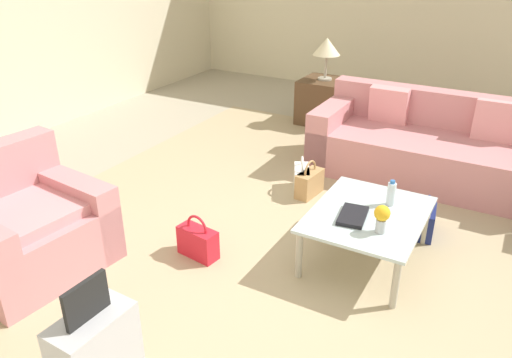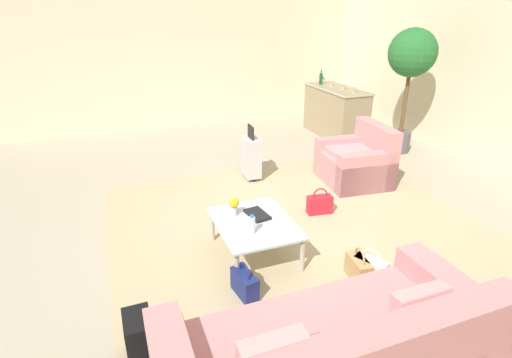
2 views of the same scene
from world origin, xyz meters
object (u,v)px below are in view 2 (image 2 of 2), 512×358
(coffee_table, at_px, (254,226))
(wine_bottle_green, at_px, (321,79))
(armchair, at_px, (358,163))
(backpack_black, at_px, (141,339))
(handbag_tan, at_px, (358,269))
(bar_console, at_px, (335,111))
(wine_glass_right_of_centre, at_px, (343,84))
(handbag_white, at_px, (370,269))
(wine_glass_leftmost, at_px, (324,78))
(potted_ficus, at_px, (411,62))
(flower_vase, at_px, (234,205))
(wine_glass_rightmost, at_px, (354,87))
(suitcase_silver, at_px, (251,156))
(handbag_navy, at_px, (245,284))
(water_bottle, at_px, (252,225))
(handbag_red, at_px, (320,204))
(coffee_table_book, at_px, (257,214))
(wine_glass_left_of_centre, at_px, (331,81))

(coffee_table, relative_size, wine_bottle_green, 3.31)
(armchair, height_order, backpack_black, armchair)
(handbag_tan, bearing_deg, bar_console, 151.66)
(wine_glass_right_of_centre, relative_size, handbag_white, 0.43)
(wine_glass_leftmost, distance_m, potted_ficus, 2.01)
(coffee_table, relative_size, backpack_black, 2.48)
(armchair, distance_m, flower_vase, 2.57)
(wine_glass_rightmost, xyz_separation_m, suitcase_silver, (0.95, -2.42, -0.74))
(wine_glass_leftmost, distance_m, handbag_navy, 5.84)
(water_bottle, xyz_separation_m, suitcase_silver, (-2.20, 0.80, -0.14))
(wine_glass_rightmost, distance_m, handbag_red, 3.24)
(wine_bottle_green, relative_size, handbag_tan, 0.84)
(coffee_table_book, relative_size, suitcase_silver, 0.36)
(wine_bottle_green, distance_m, handbag_red, 3.96)
(armchair, distance_m, wine_glass_leftmost, 3.01)
(handbag_navy, relative_size, backpack_black, 0.89)
(handbag_navy, xyz_separation_m, handbag_red, (-1.17, 1.45, 0.00))
(flower_vase, distance_m, handbag_navy, 0.92)
(suitcase_silver, distance_m, backpack_black, 3.60)
(bar_console, xyz_separation_m, handbag_navy, (4.09, -3.42, -0.38))
(coffee_table_book, bearing_deg, armchair, 111.07)
(handbag_tan, relative_size, handbag_red, 1.00)
(bar_console, relative_size, handbag_tan, 4.46)
(flower_vase, relative_size, handbag_red, 0.57)
(coffee_table, bearing_deg, handbag_tan, 46.01)
(wine_glass_right_of_centre, bearing_deg, handbag_tan, -29.55)
(coffee_table_book, height_order, suitcase_silver, suitcase_silver)
(suitcase_silver, distance_m, handbag_tan, 2.78)
(water_bottle, height_order, wine_glass_right_of_centre, wine_glass_right_of_centre)
(backpack_black, bearing_deg, handbag_tan, 96.30)
(coffee_table, bearing_deg, handbag_navy, -28.51)
(wine_bottle_green, bearing_deg, handbag_red, -28.77)
(suitcase_silver, relative_size, handbag_tan, 2.37)
(armchair, distance_m, wine_glass_rightmost, 2.07)
(coffee_table_book, bearing_deg, coffee_table, -41.91)
(coffee_table_book, bearing_deg, wine_bottle_green, 134.71)
(wine_glass_left_of_centre, bearing_deg, flower_vase, -42.86)
(flower_vase, xyz_separation_m, wine_glass_left_of_centre, (-3.46, 3.21, 0.57))
(handbag_tan, bearing_deg, water_bottle, -122.40)
(coffee_table_book, relative_size, wine_glass_leftmost, 2.00)
(wine_glass_leftmost, height_order, handbag_navy, wine_glass_leftmost)
(coffee_table, relative_size, wine_glass_left_of_centre, 6.43)
(coffee_table_book, height_order, backpack_black, coffee_table_book)
(bar_console, bearing_deg, suitcase_silver, -57.99)
(wine_bottle_green, height_order, handbag_red, wine_bottle_green)
(flower_vase, bearing_deg, wine_glass_rightmost, 129.91)
(armchair, xyz_separation_m, flower_vase, (1.07, -2.32, 0.23))
(coffee_table, bearing_deg, wine_bottle_green, 143.03)
(backpack_black, distance_m, potted_ficus, 6.10)
(potted_ficus, bearing_deg, handbag_navy, -55.26)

